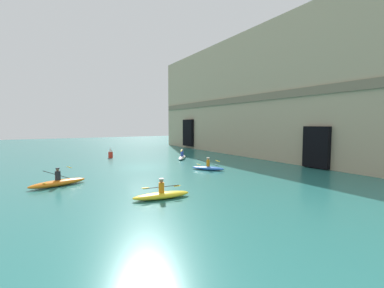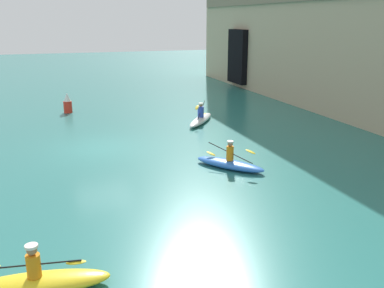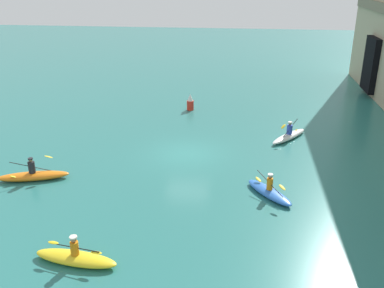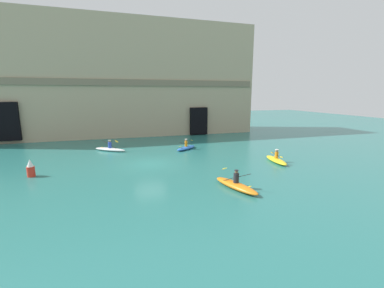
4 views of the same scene
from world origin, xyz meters
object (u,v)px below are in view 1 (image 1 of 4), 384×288
(kayak_orange, at_px, (58,182))
(kayak_yellow, at_px, (162,195))
(marker_buoy, at_px, (111,153))
(kayak_blue, at_px, (208,168))
(kayak_white, at_px, (182,157))

(kayak_orange, height_order, kayak_yellow, kayak_orange)
(marker_buoy, bearing_deg, kayak_orange, -26.69)
(kayak_orange, bearing_deg, marker_buoy, -133.35)
(kayak_yellow, bearing_deg, marker_buoy, -88.38)
(marker_buoy, bearing_deg, kayak_blue, 22.86)
(kayak_white, height_order, marker_buoy, marker_buoy)
(kayak_blue, xyz_separation_m, kayak_yellow, (6.03, -7.25, 0.01))
(kayak_orange, bearing_deg, kayak_white, -167.51)
(kayak_white, relative_size, marker_buoy, 2.61)
(kayak_white, height_order, kayak_blue, kayak_white)
(kayak_white, xyz_separation_m, kayak_yellow, (13.73, -8.81, -0.00))
(kayak_white, distance_m, kayak_orange, 15.48)
(kayak_yellow, bearing_deg, kayak_orange, -45.88)
(kayak_white, bearing_deg, kayak_yellow, 3.80)
(marker_buoy, bearing_deg, kayak_yellow, -5.28)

